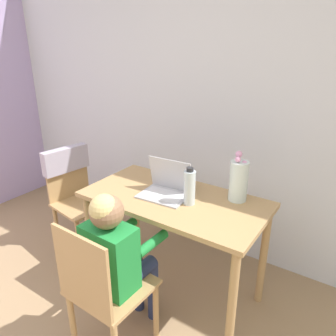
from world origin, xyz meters
name	(u,v)px	position (x,y,z in m)	size (l,w,h in m)	color
wall_back	(214,101)	(0.00, 2.23, 1.25)	(6.40, 0.05, 2.50)	silver
dining_table	(174,212)	(0.10, 1.51, 0.64)	(1.18, 0.61, 0.75)	tan
chair_occupied	(103,290)	(0.05, 0.90, 0.44)	(0.41, 0.41, 0.85)	tan
chair_spare	(73,182)	(-0.94, 1.56, 0.58)	(0.49, 0.46, 0.86)	tan
person_seated	(117,251)	(0.05, 1.02, 0.62)	(0.30, 0.43, 0.99)	#1E8438
laptop	(167,187)	(0.04, 1.53, 0.81)	(0.32, 0.25, 0.23)	#B2B2B7
flower_vase	(239,180)	(0.45, 1.71, 0.89)	(0.11, 0.11, 0.32)	silver
water_bottle	(190,187)	(0.23, 1.50, 0.87)	(0.07, 0.07, 0.24)	silver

